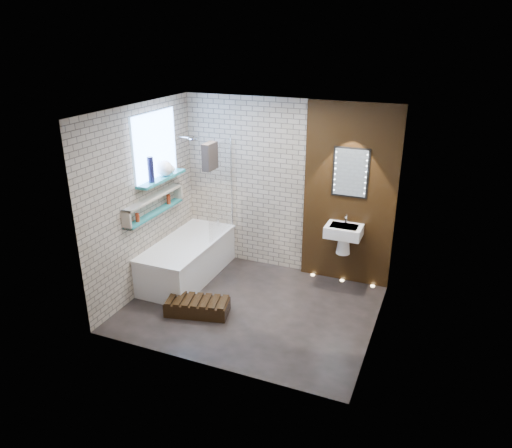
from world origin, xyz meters
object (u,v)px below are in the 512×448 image
at_px(bathtub, 188,259).
at_px(washbasin, 344,235).
at_px(bath_screen, 220,190).
at_px(walnut_step, 197,307).
at_px(led_mirror, 351,173).

distance_m(bathtub, washbasin, 2.32).
height_order(bath_screen, washbasin, bath_screen).
distance_m(bathtub, walnut_step, 1.08).
xyz_separation_m(bathtub, washbasin, (2.17, 0.62, 0.50)).
bearing_deg(bathtub, walnut_step, -53.84).
bearing_deg(washbasin, bathtub, -163.99).
height_order(led_mirror, walnut_step, led_mirror).
bearing_deg(bath_screen, led_mirror, 10.66).
xyz_separation_m(washbasin, walnut_step, (-1.55, -1.48, -0.70)).
distance_m(washbasin, led_mirror, 0.88).
bearing_deg(led_mirror, walnut_step, -133.43).
height_order(bathtub, led_mirror, led_mirror).
height_order(bathtub, washbasin, washbasin).
height_order(washbasin, led_mirror, led_mirror).
height_order(bath_screen, walnut_step, bath_screen).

